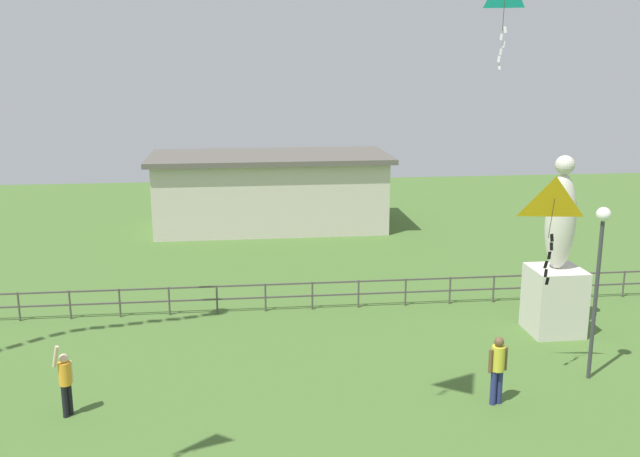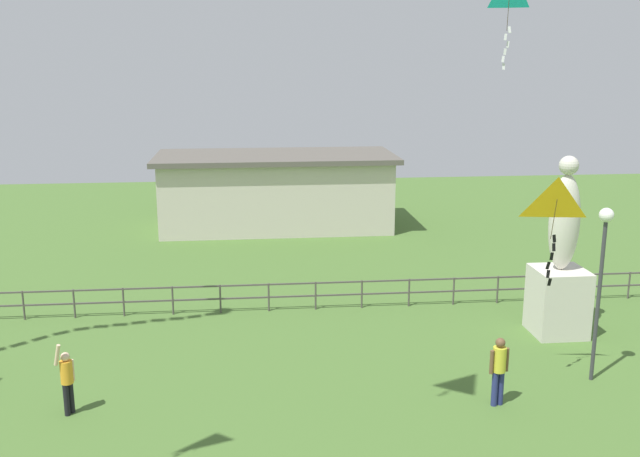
% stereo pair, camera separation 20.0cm
% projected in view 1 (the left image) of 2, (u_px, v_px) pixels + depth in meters
% --- Properties ---
extents(statue_monument, '(1.50, 1.50, 5.38)m').
position_uv_depth(statue_monument, '(556.00, 274.00, 21.25)').
color(statue_monument, beige).
rests_on(statue_monument, ground_plane).
extents(lamppost, '(0.36, 0.36, 4.53)m').
position_uv_depth(lamppost, '(600.00, 256.00, 17.79)').
color(lamppost, '#38383D').
rests_on(lamppost, ground_plane).
extents(person_2, '(0.50, 0.32, 1.70)m').
position_uv_depth(person_2, '(498.00, 366.00, 16.94)').
color(person_2, navy).
rests_on(person_2, ground_plane).
extents(person_3, '(0.39, 0.44, 1.80)m').
position_uv_depth(person_3, '(65.00, 379.00, 16.39)').
color(person_3, black).
rests_on(person_3, ground_plane).
extents(kite_1, '(1.19, 0.57, 2.74)m').
position_uv_depth(kite_1, '(554.00, 203.00, 17.07)').
color(kite_1, yellow).
extents(waterfront_railing, '(36.00, 0.06, 0.95)m').
position_uv_depth(waterfront_railing, '(286.00, 292.00, 23.36)').
color(waterfront_railing, '#4C4742').
rests_on(waterfront_railing, ground_plane).
extents(pavilion_building, '(11.44, 5.30, 3.59)m').
position_uv_depth(pavilion_building, '(270.00, 191.00, 34.69)').
color(pavilion_building, beige).
rests_on(pavilion_building, ground_plane).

